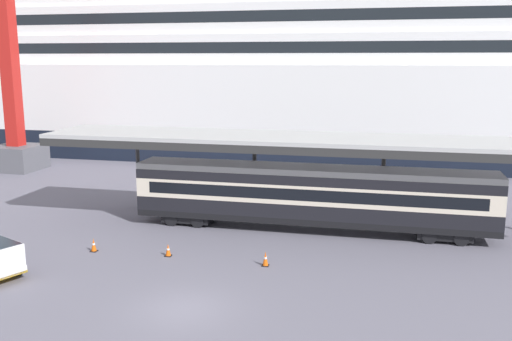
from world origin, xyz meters
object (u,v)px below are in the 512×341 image
(traffic_cone_mid, at_px, (94,245))
(train_carriage, at_px, (311,195))
(dockside_crane, at_px, (11,13))
(traffic_cone_far, at_px, (168,250))
(traffic_cone_near, at_px, (265,259))
(cruise_ship, at_px, (218,52))

(traffic_cone_mid, bearing_deg, train_carriage, 30.87)
(train_carriage, relative_size, dockside_crane, 0.45)
(traffic_cone_far, height_order, dockside_crane, dockside_crane)
(traffic_cone_far, bearing_deg, traffic_cone_near, -2.69)
(dockside_crane, bearing_deg, train_carriage, -24.10)
(train_carriage, height_order, dockside_crane, dockside_crane)
(traffic_cone_near, bearing_deg, cruise_ship, 110.10)
(traffic_cone_far, bearing_deg, dockside_crane, 139.03)
(traffic_cone_mid, height_order, traffic_cone_far, traffic_cone_mid)
(cruise_ship, bearing_deg, traffic_cone_near, -69.90)
(cruise_ship, height_order, traffic_cone_far, cruise_ship)
(traffic_cone_mid, xyz_separation_m, dockside_crane, (-18.79, 20.36, 14.60))
(cruise_ship, relative_size, traffic_cone_near, 220.58)
(traffic_cone_mid, height_order, dockside_crane, dockside_crane)
(train_carriage, relative_size, traffic_cone_far, 31.89)
(traffic_cone_mid, bearing_deg, traffic_cone_near, -0.21)
(traffic_cone_near, relative_size, dockside_crane, 0.02)
(train_carriage, xyz_separation_m, dockside_crane, (-30.23, 13.52, 12.67))
(traffic_cone_near, xyz_separation_m, traffic_cone_far, (-5.57, 0.26, -0.04))
(train_carriage, bearing_deg, traffic_cone_far, -136.77)
(traffic_cone_near, relative_size, traffic_cone_mid, 1.01)
(traffic_cone_near, bearing_deg, traffic_cone_mid, 179.79)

